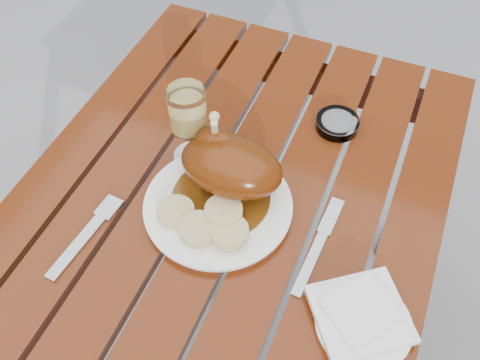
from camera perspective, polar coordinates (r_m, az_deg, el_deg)
name	(u,v)px	position (r m, az deg, el deg)	size (l,w,h in m)	color
table	(221,308)	(1.33, -2.07, -13.48)	(0.80, 1.20, 0.75)	#60230B
dinner_plate	(218,207)	(1.01, -2.35, -2.85)	(0.28, 0.28, 0.02)	white
roast_duck	(229,164)	(1.00, -1.20, 1.69)	(0.20, 0.20, 0.14)	#512909
bread_dumplings	(206,221)	(0.97, -3.60, -4.34)	(0.18, 0.12, 0.03)	#C9B87A
wine_glass	(189,126)	(1.04, -5.44, 5.78)	(0.08, 0.08, 0.18)	#EAD36A
side_plate	(363,325)	(0.92, 13.01, -14.82)	(0.16, 0.16, 0.01)	white
napkin	(360,314)	(0.91, 12.70, -13.77)	(0.15, 0.14, 0.01)	white
ashtray	(337,124)	(1.17, 10.34, 5.95)	(0.09, 0.09, 0.02)	#B2B7BC
fork	(82,240)	(1.02, -16.49, -6.15)	(0.02, 0.18, 0.01)	gray
knife	(315,252)	(0.98, 7.99, -7.62)	(0.02, 0.19, 0.01)	gray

